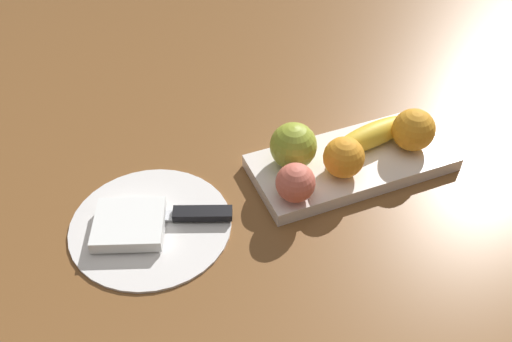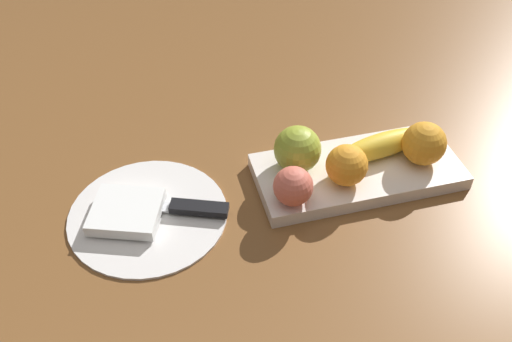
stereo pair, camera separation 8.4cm
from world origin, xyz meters
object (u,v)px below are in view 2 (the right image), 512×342
object	(u,v)px
dinner_plate	(148,214)
folded_napkin	(126,212)
banana	(382,145)
orange_near_apple	(347,165)
orange_near_banana	(424,143)
fruit_tray	(357,171)
peach	(293,186)
knife	(189,208)
apple	(297,149)

from	to	relation	value
dinner_plate	folded_napkin	bearing A→B (deg)	0.00
banana	folded_napkin	distance (m)	0.42
orange_near_apple	orange_near_banana	distance (m)	0.14
fruit_tray	peach	size ratio (longest dim) A/B	5.49
fruit_tray	knife	xyz separation A→B (m)	(0.28, 0.01, 0.00)
apple	orange_near_apple	world-z (taller)	apple
orange_near_apple	folded_napkin	size ratio (longest dim) A/B	0.64
apple	orange_near_apple	size ratio (longest dim) A/B	1.15
knife	orange_near_banana	bearing A→B (deg)	-158.45
orange_near_banana	fruit_tray	bearing A→B (deg)	-6.29
fruit_tray	orange_near_banana	bearing A→B (deg)	173.71
orange_near_banana	folded_napkin	bearing A→B (deg)	-1.37
knife	folded_napkin	bearing A→B (deg)	14.19
orange_near_banana	knife	world-z (taller)	orange_near_banana
dinner_plate	knife	bearing A→B (deg)	169.27
orange_near_apple	folded_napkin	xyz separation A→B (m)	(0.34, -0.03, -0.04)
dinner_plate	banana	bearing A→B (deg)	-177.41
banana	dinner_plate	world-z (taller)	banana
apple	orange_near_banana	bearing A→B (deg)	170.05
apple	knife	size ratio (longest dim) A/B	0.43
orange_near_banana	folded_napkin	distance (m)	0.48
orange_near_apple	banana	bearing A→B (deg)	-151.58
banana	peach	world-z (taller)	peach
knife	banana	bearing A→B (deg)	-153.35
dinner_plate	knife	distance (m)	0.06
orange_near_apple	fruit_tray	bearing A→B (deg)	-142.81
apple	knife	xyz separation A→B (m)	(0.18, 0.04, -0.05)
fruit_tray	banana	distance (m)	0.06
banana	knife	bearing A→B (deg)	176.42
banana	dinner_plate	size ratio (longest dim) A/B	0.68
apple	orange_near_banana	xyz separation A→B (m)	(-0.20, 0.04, -0.00)
fruit_tray	orange_near_apple	xyz separation A→B (m)	(0.03, 0.03, 0.04)
banana	orange_near_banana	bearing A→B (deg)	-35.78
banana	knife	world-z (taller)	banana
folded_napkin	fruit_tray	bearing A→B (deg)	180.00
peach	dinner_plate	world-z (taller)	peach
apple	knife	world-z (taller)	apple
orange_near_apple	dinner_plate	size ratio (longest dim) A/B	0.27
banana	folded_napkin	xyz separation A→B (m)	(0.42, 0.02, -0.03)
dinner_plate	apple	bearing A→B (deg)	-174.44
banana	peach	bearing A→B (deg)	-168.43
orange_near_apple	peach	world-z (taller)	orange_near_apple
fruit_tray	orange_near_banana	xyz separation A→B (m)	(-0.10, 0.01, 0.05)
peach	knife	distance (m)	0.16
orange_near_apple	knife	bearing A→B (deg)	-3.21
knife	fruit_tray	bearing A→B (deg)	-156.09
fruit_tray	dinner_plate	distance (m)	0.34
peach	folded_napkin	bearing A→B (deg)	-10.65
fruit_tray	apple	size ratio (longest dim) A/B	4.40
fruit_tray	orange_near_banana	world-z (taller)	orange_near_banana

